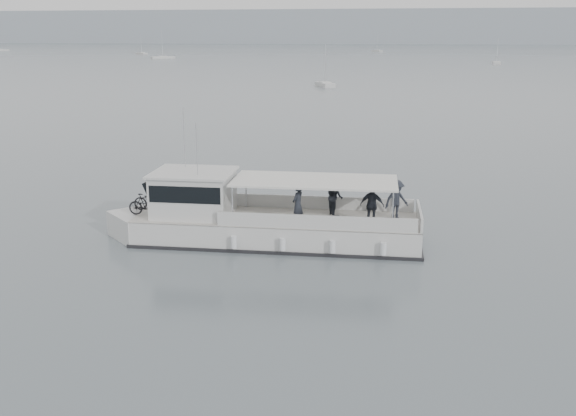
# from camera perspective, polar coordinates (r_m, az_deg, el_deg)

# --- Properties ---
(ground) EXTENTS (1400.00, 1400.00, 0.00)m
(ground) POSITION_cam_1_polar(r_m,az_deg,el_deg) (30.96, -1.20, -1.65)
(ground) COLOR slate
(ground) RESTS_ON ground
(headland) EXTENTS (1400.00, 90.00, 28.00)m
(headland) POSITION_cam_1_polar(r_m,az_deg,el_deg) (589.10, 9.71, 15.58)
(headland) COLOR #939EA8
(headland) RESTS_ON ground
(tour_boat) EXTENTS (14.33, 3.98, 5.98)m
(tour_boat) POSITION_cam_1_polar(r_m,az_deg,el_deg) (28.60, -3.46, -1.06)
(tour_boat) COLOR silver
(tour_boat) RESTS_ON ground
(moored_fleet) EXTENTS (385.57, 340.78, 10.71)m
(moored_fleet) POSITION_cam_1_polar(r_m,az_deg,el_deg) (234.60, 0.72, 13.18)
(moored_fleet) COLOR silver
(moored_fleet) RESTS_ON ground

